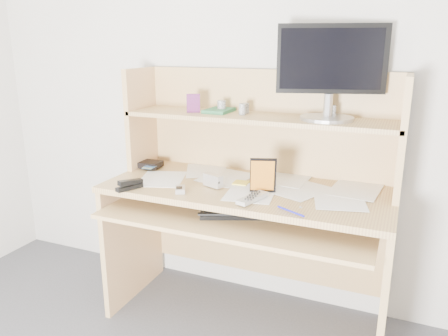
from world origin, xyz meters
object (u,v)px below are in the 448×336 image
at_px(keyboard, 244,212).
at_px(desk, 252,192).
at_px(tv_remote, 253,198).
at_px(game_case, 263,175).
at_px(monitor, 331,69).

bearing_deg(keyboard, desk, 75.68).
height_order(desk, tv_remote, desk).
relative_size(tv_remote, game_case, 1.07).
bearing_deg(tv_remote, keyboard, 149.26).
relative_size(game_case, monitor, 0.35).
bearing_deg(tv_remote, desk, 126.16).
height_order(desk, keyboard, desk).
height_order(tv_remote, game_case, game_case).
xyz_separation_m(desk, tv_remote, (0.09, -0.26, 0.07)).
bearing_deg(keyboard, game_case, 5.16).
height_order(desk, monitor, monitor).
relative_size(tv_remote, monitor, 0.37).
xyz_separation_m(keyboard, game_case, (0.08, 0.04, 0.18)).
xyz_separation_m(game_case, monitor, (0.24, 0.25, 0.47)).
bearing_deg(desk, tv_remote, -70.27).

